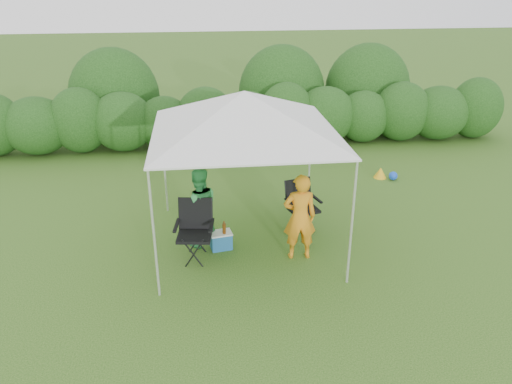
{
  "coord_description": "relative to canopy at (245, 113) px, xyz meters",
  "views": [
    {
      "loc": [
        -0.76,
        -7.57,
        4.65
      ],
      "look_at": [
        0.18,
        0.4,
        1.05
      ],
      "focal_mm": 35.0,
      "sensor_mm": 36.0,
      "label": 1
    }
  ],
  "objects": [
    {
      "name": "chair_left",
      "position": [
        -0.92,
        -0.4,
        -1.87
      ],
      "size": [
        0.71,
        0.66,
        1.05
      ],
      "rotation": [
        0.0,
        0.0,
        -0.13
      ],
      "color": "black",
      "rests_on": "ground"
    },
    {
      "name": "cooler",
      "position": [
        -0.47,
        -0.18,
        -2.3
      ],
      "size": [
        0.43,
        0.34,
        0.32
      ],
      "rotation": [
        0.0,
        0.0,
        0.17
      ],
      "color": "#215F9A",
      "rests_on": "ground"
    },
    {
      "name": "lawn_toy",
      "position": [
        3.63,
        2.68,
        -2.34
      ],
      "size": [
        0.52,
        0.43,
        0.26
      ],
      "color": "gold",
      "rests_on": "ground"
    },
    {
      "name": "woman",
      "position": [
        -0.84,
        0.0,
        -1.72
      ],
      "size": [
        0.8,
        0.66,
        1.49
      ],
      "primitive_type": "imported",
      "rotation": [
        0.0,
        0.0,
        3.29
      ],
      "color": "green",
      "rests_on": "ground"
    },
    {
      "name": "hedge",
      "position": [
        0.1,
        5.5,
        -1.63
      ],
      "size": [
        16.29,
        1.53,
        1.8
      ],
      "color": "#234F18",
      "rests_on": "ground"
    },
    {
      "name": "bottle",
      "position": [
        -0.41,
        -0.22,
        -2.02
      ],
      "size": [
        0.06,
        0.06,
        0.24
      ],
      "primitive_type": "cylinder",
      "color": "#592D0C",
      "rests_on": "cooler"
    },
    {
      "name": "canopy",
      "position": [
        0.0,
        0.0,
        0.0
      ],
      "size": [
        3.1,
        3.1,
        2.83
      ],
      "color": "silver",
      "rests_on": "ground"
    },
    {
      "name": "man",
      "position": [
        0.87,
        -0.63,
        -1.68
      ],
      "size": [
        0.58,
        0.39,
        1.56
      ],
      "primitive_type": "imported",
      "rotation": [
        0.0,
        0.0,
        3.11
      ],
      "color": "orange",
      "rests_on": "ground"
    },
    {
      "name": "chair_right",
      "position": [
        1.12,
        0.46,
        -1.92
      ],
      "size": [
        0.7,
        0.67,
        0.96
      ],
      "rotation": [
        0.0,
        0.0,
        0.28
      ],
      "color": "black",
      "rests_on": "ground"
    },
    {
      "name": "ground",
      "position": [
        0.0,
        -0.5,
        -2.46
      ],
      "size": [
        70.0,
        70.0,
        0.0
      ],
      "primitive_type": "plane",
      "color": "#406821"
    }
  ]
}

